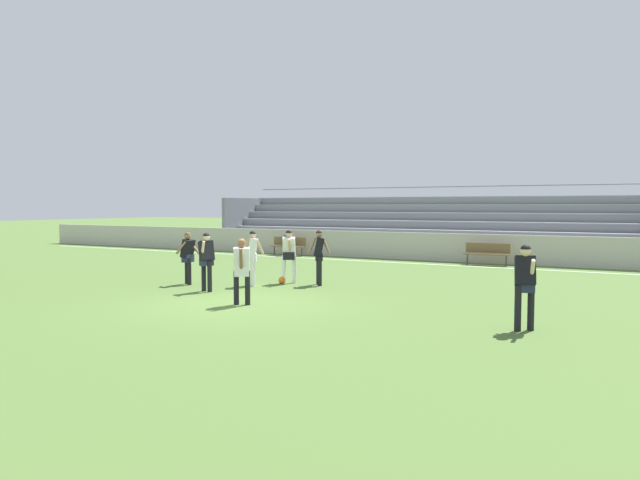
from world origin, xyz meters
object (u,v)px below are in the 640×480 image
at_px(player_white_pressing_high, 253,253).
at_px(player_dark_wide_left, 525,280).
at_px(player_white_dropping_back, 289,252).
at_px(bench_near_wall_gap, 487,252).
at_px(spectator_seated, 287,241).
at_px(player_white_trailing_run, 242,266).
at_px(soccer_ball, 282,280).
at_px(player_dark_overlapping, 319,252).
at_px(bleacher_stand, 419,224).
at_px(bench_near_bin, 289,244).
at_px(player_dark_deep_cover, 188,254).
at_px(player_dark_wide_right, 206,257).

bearing_deg(player_white_pressing_high, player_dark_wide_left, -18.04).
distance_m(player_white_pressing_high, player_white_dropping_back, 1.23).
relative_size(bench_near_wall_gap, spectator_seated, 1.49).
xyz_separation_m(player_white_trailing_run, soccer_ball, (-1.21, 3.72, -0.86)).
distance_m(spectator_seated, player_dark_overlapping, 10.59).
distance_m(bleacher_stand, player_white_pressing_high, 13.47).
bearing_deg(soccer_ball, bench_near_bin, 120.63).
xyz_separation_m(bench_near_wall_gap, spectator_seated, (-9.51, -0.12, 0.16)).
bearing_deg(player_dark_overlapping, spectator_seated, 127.16).
bearing_deg(bench_near_bin, player_dark_wide_left, -43.45).
xyz_separation_m(bench_near_bin, player_white_dropping_back, (5.34, -8.59, 0.44)).
bearing_deg(player_white_pressing_high, spectator_seated, 116.27).
height_order(player_white_pressing_high, player_dark_overlapping, player_dark_overlapping).
relative_size(player_white_dropping_back, player_dark_deep_cover, 1.03).
bearing_deg(spectator_seated, player_dark_deep_cover, -74.87).
xyz_separation_m(spectator_seated, player_dark_wide_left, (13.04, -12.24, 0.30)).
bearing_deg(player_dark_deep_cover, spectator_seated, 105.13).
height_order(spectator_seated, player_white_pressing_high, player_white_pressing_high).
bearing_deg(player_dark_wide_right, bench_near_bin, 110.70).
distance_m(player_dark_wide_left, player_white_dropping_back, 8.57).
height_order(bench_near_wall_gap, player_dark_wide_left, player_dark_wide_left).
bearing_deg(player_dark_deep_cover, bench_near_wall_gap, 56.90).
height_order(player_white_pressing_high, soccer_ball, player_white_pressing_high).
xyz_separation_m(player_white_dropping_back, player_dark_deep_cover, (-2.57, -1.76, -0.04)).
bearing_deg(player_dark_overlapping, bench_near_bin, 126.78).
xyz_separation_m(bleacher_stand, player_white_trailing_run, (1.16, -16.38, -0.55)).
bearing_deg(player_white_trailing_run, player_white_pressing_high, 120.82).
height_order(bench_near_wall_gap, player_white_dropping_back, player_white_dropping_back).
distance_m(bench_near_wall_gap, soccer_ball, 9.83).
bearing_deg(player_white_pressing_high, bench_near_bin, 116.00).
distance_m(player_dark_overlapping, player_white_dropping_back, 1.06).
xyz_separation_m(bench_near_bin, player_white_pressing_high, (4.70, -9.63, 0.45)).
distance_m(bench_near_bin, player_dark_deep_cover, 10.71).
relative_size(bench_near_bin, spectator_seated, 1.49).
relative_size(bleacher_stand, soccer_ball, 98.25).
bearing_deg(player_white_dropping_back, player_dark_deep_cover, -145.67).
distance_m(player_dark_wide_left, player_dark_wide_right, 8.86).
bearing_deg(player_dark_deep_cover, bench_near_bin, 104.97).
bearing_deg(player_white_dropping_back, player_dark_wide_left, -26.06).
height_order(player_white_pressing_high, player_white_trailing_run, player_white_pressing_high).
bearing_deg(bleacher_stand, bench_near_wall_gap, -42.11).
relative_size(player_white_trailing_run, soccer_ball, 7.41).
xyz_separation_m(bench_near_wall_gap, player_white_dropping_back, (-4.17, -8.59, 0.44)).
xyz_separation_m(player_white_pressing_high, player_dark_wide_right, (-0.45, -1.62, -0.00)).
bearing_deg(bleacher_stand, player_dark_wide_right, -93.95).
bearing_deg(player_white_pressing_high, bleacher_stand, 87.47).
distance_m(bench_near_wall_gap, player_dark_overlapping, 9.11).
relative_size(player_white_dropping_back, player_white_trailing_run, 1.02).
distance_m(spectator_seated, player_white_pressing_high, 10.62).
xyz_separation_m(player_dark_overlapping, player_white_dropping_back, (-1.06, -0.03, -0.01)).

